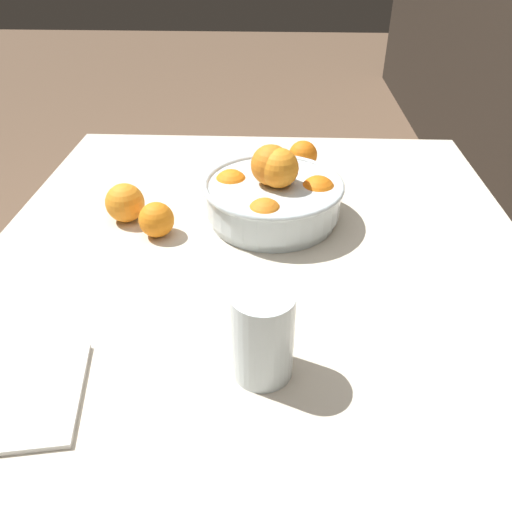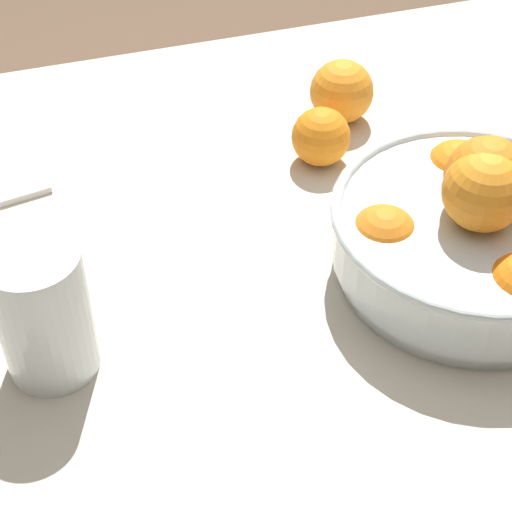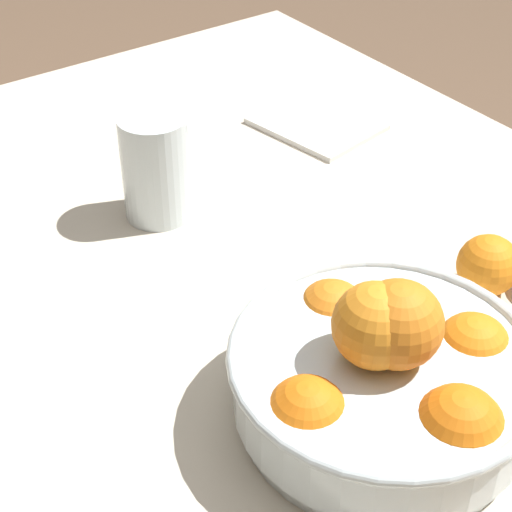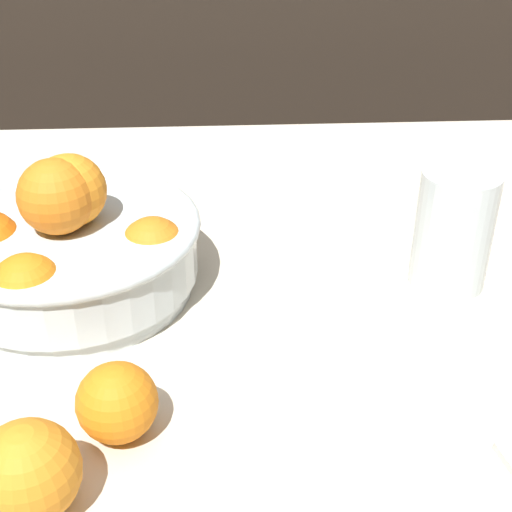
% 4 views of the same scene
% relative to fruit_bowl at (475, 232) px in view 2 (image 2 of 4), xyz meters
% --- Properties ---
extents(dining_table, '(1.32, 1.03, 0.73)m').
position_rel_fruit_bowl_xyz_m(dining_table, '(0.22, -0.02, -0.12)').
color(dining_table, beige).
rests_on(dining_table, ground_plane).
extents(fruit_bowl, '(0.28, 0.28, 0.16)m').
position_rel_fruit_bowl_xyz_m(fruit_bowl, '(0.00, 0.00, 0.00)').
color(fruit_bowl, silver).
rests_on(fruit_bowl, dining_table).
extents(juice_glass, '(0.08, 0.08, 0.13)m').
position_rel_fruit_bowl_xyz_m(juice_glass, '(0.42, -0.01, 0.00)').
color(juice_glass, '#F4A314').
rests_on(juice_glass, dining_table).
extents(orange_loose_near_bowl, '(0.07, 0.07, 0.07)m').
position_rel_fruit_bowl_xyz_m(orange_loose_near_bowl, '(0.08, -0.22, -0.02)').
color(orange_loose_near_bowl, orange).
rests_on(orange_loose_near_bowl, dining_table).
extents(orange_loose_front, '(0.08, 0.08, 0.08)m').
position_rel_fruit_bowl_xyz_m(orange_loose_front, '(0.02, -0.30, -0.02)').
color(orange_loose_front, orange).
rests_on(orange_loose_front, dining_table).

